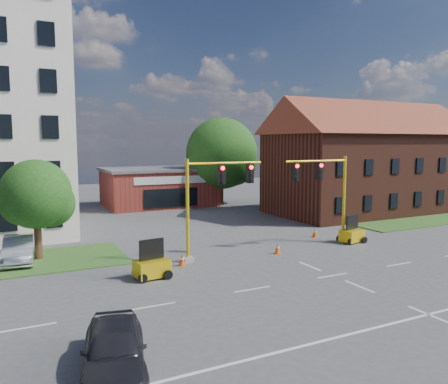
{
  "coord_description": "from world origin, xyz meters",
  "views": [
    {
      "loc": [
        -15.41,
        -17.91,
        7.11
      ],
      "look_at": [
        -1.6,
        10.0,
        3.62
      ],
      "focal_mm": 35.0,
      "sensor_mm": 36.0,
      "label": 1
    }
  ],
  "objects_px": {
    "trailer_east": "(352,234)",
    "pickup_white": "(318,209)",
    "sedan_dark": "(114,349)",
    "signal_mast_east": "(326,189)",
    "trailer_west": "(152,266)",
    "signal_mast_west": "(213,196)"
  },
  "relations": [
    {
      "from": "trailer_east",
      "to": "pickup_white",
      "type": "height_order",
      "value": "trailer_east"
    },
    {
      "from": "sedan_dark",
      "to": "signal_mast_east",
      "type": "bearing_deg",
      "value": 44.67
    },
    {
      "from": "trailer_east",
      "to": "trailer_west",
      "type": "bearing_deg",
      "value": 173.64
    },
    {
      "from": "signal_mast_west",
      "to": "signal_mast_east",
      "type": "height_order",
      "value": "same"
    },
    {
      "from": "signal_mast_west",
      "to": "sedan_dark",
      "type": "height_order",
      "value": "signal_mast_west"
    },
    {
      "from": "signal_mast_west",
      "to": "sedan_dark",
      "type": "bearing_deg",
      "value": -127.61
    },
    {
      "from": "signal_mast_east",
      "to": "trailer_east",
      "type": "xyz_separation_m",
      "value": [
        2.15,
        -0.37,
        -3.33
      ]
    },
    {
      "from": "signal_mast_east",
      "to": "pickup_white",
      "type": "height_order",
      "value": "signal_mast_east"
    },
    {
      "from": "trailer_east",
      "to": "sedan_dark",
      "type": "relative_size",
      "value": 0.4
    },
    {
      "from": "trailer_east",
      "to": "pickup_white",
      "type": "relative_size",
      "value": 0.38
    },
    {
      "from": "sedan_dark",
      "to": "trailer_west",
      "type": "bearing_deg",
      "value": 78.38
    },
    {
      "from": "signal_mast_east",
      "to": "trailer_west",
      "type": "xyz_separation_m",
      "value": [
        -13.22,
        -2.07,
        -3.29
      ]
    },
    {
      "from": "pickup_white",
      "to": "signal_mast_east",
      "type": "bearing_deg",
      "value": 148.78
    },
    {
      "from": "pickup_white",
      "to": "sedan_dark",
      "type": "distance_m",
      "value": 32.16
    },
    {
      "from": "trailer_west",
      "to": "pickup_white",
      "type": "relative_size",
      "value": 0.4
    },
    {
      "from": "trailer_west",
      "to": "sedan_dark",
      "type": "distance_m",
      "value": 9.67
    },
    {
      "from": "signal_mast_east",
      "to": "pickup_white",
      "type": "distance_m",
      "value": 12.8
    },
    {
      "from": "pickup_white",
      "to": "sedan_dark",
      "type": "xyz_separation_m",
      "value": [
        -24.45,
        -20.89,
        0.12
      ]
    },
    {
      "from": "signal_mast_east",
      "to": "trailer_west",
      "type": "distance_m",
      "value": 13.78
    },
    {
      "from": "signal_mast_west",
      "to": "trailer_west",
      "type": "height_order",
      "value": "signal_mast_west"
    },
    {
      "from": "signal_mast_east",
      "to": "sedan_dark",
      "type": "xyz_separation_m",
      "value": [
        -17.11,
        -10.91,
        -3.11
      ]
    },
    {
      "from": "signal_mast_west",
      "to": "trailer_west",
      "type": "distance_m",
      "value": 5.95
    }
  ]
}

